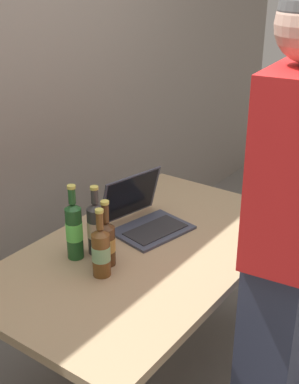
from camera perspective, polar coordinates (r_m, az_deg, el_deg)
ground_plane at (r=2.59m, az=-0.17°, el=-19.71°), size 8.00×8.00×0.00m
desk at (r=2.22m, az=-0.19°, el=-8.61°), size 1.44×0.84×0.70m
laptop at (r=2.30m, az=-0.63°, el=-2.72°), size 0.38×0.36×0.23m
beer_bottle_brown at (r=2.05m, az=-8.45°, el=-4.13°), size 0.07×0.07×0.32m
beer_bottle_dark at (r=2.01m, az=-4.87°, el=-5.55°), size 0.07×0.07×0.28m
beer_bottle_green at (r=2.08m, az=-6.01°, el=-3.90°), size 0.07×0.07×0.30m
beer_bottle_amber at (r=1.94m, az=-5.46°, el=-6.56°), size 0.07×0.07×0.28m
person_figure at (r=1.77m, az=15.03°, el=-5.80°), size 0.43×0.32×1.78m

